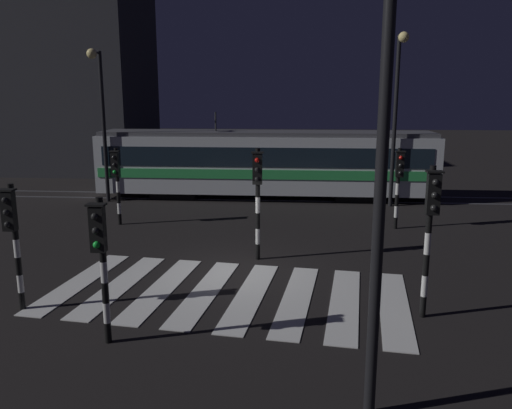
{
  "coord_description": "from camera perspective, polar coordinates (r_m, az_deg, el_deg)",
  "views": [
    {
      "loc": [
        1.69,
        -14.05,
        5.04
      ],
      "look_at": [
        0.39,
        2.67,
        1.4
      ],
      "focal_mm": 36.09,
      "sensor_mm": 36.0,
      "label": 1
    }
  ],
  "objects": [
    {
      "name": "building_backdrop",
      "position": [
        37.2,
        -21.17,
        13.86
      ],
      "size": [
        11.29,
        8.0,
        13.21
      ],
      "primitive_type": "cube",
      "color": "#2D2D33",
      "rests_on": "ground"
    },
    {
      "name": "traffic_light_corner_near_right",
      "position": [
        11.91,
        18.76,
        -1.64
      ],
      "size": [
        0.36,
        0.42,
        3.51
      ],
      "color": "black",
      "rests_on": "ground"
    },
    {
      "name": "rail_far",
      "position": [
        26.01,
        0.64,
        1.11
      ],
      "size": [
        80.0,
        0.12,
        0.03
      ],
      "primitive_type": "cube",
      "color": "#59595E",
      "rests_on": "ground"
    },
    {
      "name": "ground_plane",
      "position": [
        15.02,
        -2.29,
        -7.37
      ],
      "size": [
        120.0,
        120.0,
        0.0
      ],
      "primitive_type": "plane",
      "color": "black"
    },
    {
      "name": "traffic_light_corner_near_left",
      "position": [
        13.0,
        -25.38,
        -2.48
      ],
      "size": [
        0.36,
        0.42,
        3.04
      ],
      "color": "black",
      "rests_on": "ground"
    },
    {
      "name": "traffic_light_kerb_mid_left",
      "position": [
        10.6,
        -16.83,
        -4.86
      ],
      "size": [
        0.36,
        0.42,
        3.06
      ],
      "color": "black",
      "rests_on": "ground"
    },
    {
      "name": "street_lamp_trackside_left",
      "position": [
        24.74,
        -16.84,
        10.29
      ],
      "size": [
        0.44,
        1.21,
        6.93
      ],
      "color": "black",
      "rests_on": "ground"
    },
    {
      "name": "crosswalk_zebra",
      "position": [
        13.42,
        -3.17,
        -9.8
      ],
      "size": [
        9.51,
        5.69,
        0.02
      ],
      "color": "silver",
      "rests_on": "ground"
    },
    {
      "name": "street_lamp_trackside_right",
      "position": [
        23.45,
        15.36,
        11.06
      ],
      "size": [
        0.44,
        1.21,
        7.5
      ],
      "color": "black",
      "rests_on": "ground"
    },
    {
      "name": "traffic_light_corner_far_left",
      "position": [
        20.4,
        -15.21,
        3.18
      ],
      "size": [
        0.36,
        0.42,
        3.0
      ],
      "color": "black",
      "rests_on": "ground"
    },
    {
      "name": "traffic_light_corner_far_right",
      "position": [
        19.78,
        15.53,
        3.01
      ],
      "size": [
        0.36,
        0.42,
        3.06
      ],
      "color": "black",
      "rests_on": "ground"
    },
    {
      "name": "tram",
      "position": [
        25.0,
        1.08,
        4.68
      ],
      "size": [
        16.3,
        2.58,
        4.15
      ],
      "color": "silver",
      "rests_on": "ground"
    },
    {
      "name": "street_lamp_near_kerb",
      "position": [
        7.36,
        14.2,
        6.5
      ],
      "size": [
        0.44,
        1.21,
        6.81
      ],
      "color": "black",
      "rests_on": "ground"
    },
    {
      "name": "traffic_light_median_centre",
      "position": [
        15.38,
        0.18,
        1.88
      ],
      "size": [
        0.36,
        0.42,
        3.44
      ],
      "color": "black",
      "rests_on": "ground"
    },
    {
      "name": "rail_near",
      "position": [
        24.61,
        0.42,
        0.47
      ],
      "size": [
        80.0,
        0.12,
        0.03
      ],
      "primitive_type": "cube",
      "color": "#59595E",
      "rests_on": "ground"
    }
  ]
}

